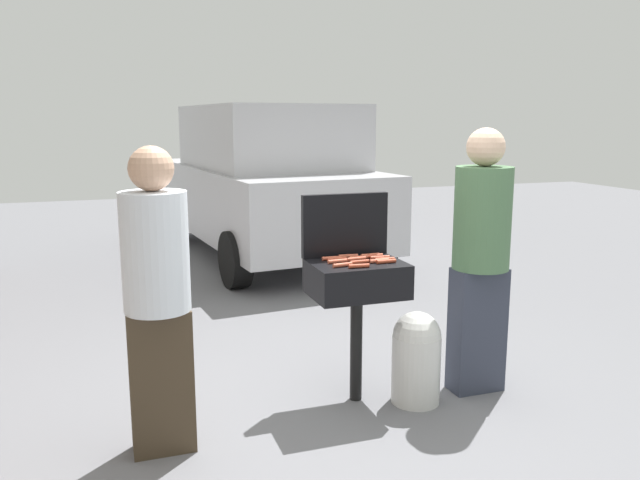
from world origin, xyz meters
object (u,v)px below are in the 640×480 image
at_px(hot_dog_4, 359,262).
at_px(hot_dog_6, 343,265).
at_px(person_right, 481,252).
at_px(hot_dog_3, 370,255).
at_px(hot_dog_5, 356,259).
at_px(propane_tank, 416,356).
at_px(hot_dog_10, 337,259).
at_px(hot_dog_7, 348,256).
at_px(hot_dog_0, 386,261).
at_px(parked_minivan, 265,181).
at_px(hot_dog_12, 338,261).
at_px(person_left, 157,291).
at_px(hot_dog_9, 380,258).
at_px(hot_dog_1, 358,258).
at_px(hot_dog_13, 332,258).
at_px(bbq_grill, 357,284).
at_px(hot_dog_8, 359,266).
at_px(hot_dog_11, 385,259).
at_px(hot_dog_2, 374,256).
at_px(hot_dog_14, 379,261).

relative_size(hot_dog_4, hot_dog_6, 1.00).
bearing_deg(person_right, hot_dog_3, -11.70).
distance_m(hot_dog_6, person_right, 0.98).
xyz_separation_m(hot_dog_5, hot_dog_6, (-0.15, -0.13, 0.00)).
bearing_deg(hot_dog_5, propane_tank, -30.88).
xyz_separation_m(hot_dog_6, hot_dog_10, (0.03, 0.17, 0.00)).
xyz_separation_m(hot_dog_4, hot_dog_7, (-0.00, 0.19, 0.00)).
height_order(hot_dog_0, parked_minivan, parked_minivan).
distance_m(hot_dog_5, hot_dog_10, 0.13).
bearing_deg(hot_dog_12, person_left, -166.28).
relative_size(hot_dog_4, hot_dog_9, 1.00).
height_order(hot_dog_1, person_right, person_right).
relative_size(hot_dog_0, hot_dog_4, 1.00).
bearing_deg(hot_dog_4, hot_dog_13, 127.70).
distance_m(hot_dog_5, parked_minivan, 4.65).
xyz_separation_m(bbq_grill, person_right, (0.84, -0.12, 0.18)).
height_order(person_right, parked_minivan, parked_minivan).
height_order(hot_dog_4, hot_dog_8, same).
bearing_deg(hot_dog_7, hot_dog_6, -119.26).
bearing_deg(hot_dog_10, hot_dog_0, -32.23).
relative_size(hot_dog_10, hot_dog_12, 1.00).
distance_m(person_left, parked_minivan, 5.26).
xyz_separation_m(hot_dog_1, person_right, (0.80, -0.19, 0.02)).
bearing_deg(hot_dog_11, hot_dog_8, -152.28).
relative_size(hot_dog_7, hot_dog_8, 1.00).
bearing_deg(propane_tank, hot_dog_4, 162.00).
relative_size(hot_dog_3, hot_dog_6, 1.00).
distance_m(bbq_grill, hot_dog_1, 0.18).
relative_size(hot_dog_0, hot_dog_10, 1.00).
relative_size(hot_dog_5, hot_dog_6, 1.00).
bearing_deg(hot_dog_12, hot_dog_2, 13.82).
relative_size(bbq_grill, hot_dog_1, 7.22).
bearing_deg(hot_dog_5, hot_dog_6, -138.08).
bearing_deg(hot_dog_14, person_right, -5.07).
relative_size(hot_dog_9, person_right, 0.07).
relative_size(hot_dog_9, hot_dog_10, 1.00).
xyz_separation_m(hot_dog_6, person_left, (-1.14, -0.17, -0.02)).
bearing_deg(hot_dog_4, hot_dog_7, 90.82).
height_order(hot_dog_6, hot_dog_9, same).
bearing_deg(hot_dog_2, hot_dog_12, -166.18).
bearing_deg(hot_dog_8, hot_dog_0, 16.15).
xyz_separation_m(bbq_grill, person_left, (-1.28, -0.26, 0.13)).
height_order(hot_dog_4, hot_dog_14, same).
relative_size(hot_dog_12, parked_minivan, 0.03).
xyz_separation_m(hot_dog_3, parked_minivan, (0.44, 4.54, 0.07)).
bearing_deg(hot_dog_10, hot_dog_8, -75.86).
bearing_deg(propane_tank, hot_dog_2, 128.49).
xyz_separation_m(hot_dog_1, hot_dog_5, (-0.03, -0.03, 0.00)).
relative_size(bbq_grill, hot_dog_7, 7.22).
relative_size(hot_dog_11, hot_dog_13, 1.00).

